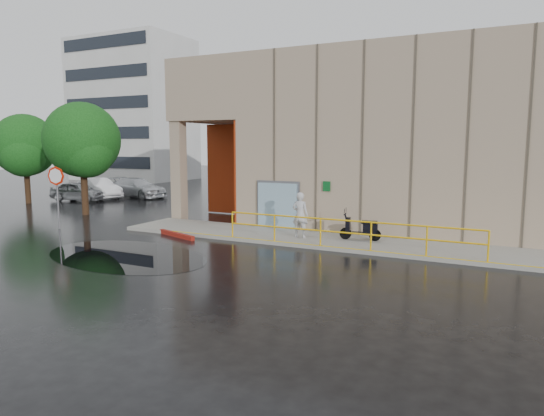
{
  "coord_description": "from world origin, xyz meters",
  "views": [
    {
      "loc": [
        9.56,
        -13.46,
        3.89
      ],
      "look_at": [
        1.37,
        3.0,
        1.45
      ],
      "focal_mm": 32.0,
      "sensor_mm": 36.0,
      "label": 1
    }
  ],
  "objects_px": {
    "car_c": "(137,188)",
    "tree_near": "(83,143)",
    "stop_sign": "(56,184)",
    "person": "(300,215)",
    "car_a": "(78,191)",
    "scooter": "(361,222)",
    "red_curb": "(176,235)",
    "car_b": "(98,188)",
    "tree_far": "(25,148)"
  },
  "relations": [
    {
      "from": "stop_sign",
      "to": "car_c",
      "type": "xyz_separation_m",
      "value": [
        -6.0,
        11.94,
        -1.36
      ]
    },
    {
      "from": "car_c",
      "to": "tree_far",
      "type": "xyz_separation_m",
      "value": [
        -3.84,
        -6.12,
        2.93
      ]
    },
    {
      "from": "stop_sign",
      "to": "car_a",
      "type": "xyz_separation_m",
      "value": [
        -8.0,
        8.31,
        -1.4
      ]
    },
    {
      "from": "scooter",
      "to": "tree_near",
      "type": "relative_size",
      "value": 0.27
    },
    {
      "from": "car_c",
      "to": "tree_far",
      "type": "height_order",
      "value": "tree_far"
    },
    {
      "from": "tree_far",
      "to": "car_a",
      "type": "bearing_deg",
      "value": 53.68
    },
    {
      "from": "red_curb",
      "to": "car_c",
      "type": "xyz_separation_m",
      "value": [
        -12.01,
        11.05,
        0.62
      ]
    },
    {
      "from": "scooter",
      "to": "car_c",
      "type": "distance_m",
      "value": 21.35
    },
    {
      "from": "person",
      "to": "tree_near",
      "type": "relative_size",
      "value": 0.3
    },
    {
      "from": "red_curb",
      "to": "car_b",
      "type": "distance_m",
      "value": 16.74
    },
    {
      "from": "person",
      "to": "red_curb",
      "type": "xyz_separation_m",
      "value": [
        -5.0,
        -1.52,
        -0.98
      ]
    },
    {
      "from": "car_b",
      "to": "tree_far",
      "type": "relative_size",
      "value": 0.75
    },
    {
      "from": "scooter",
      "to": "car_a",
      "type": "relative_size",
      "value": 0.42
    },
    {
      "from": "red_curb",
      "to": "car_b",
      "type": "height_order",
      "value": "car_b"
    },
    {
      "from": "scooter",
      "to": "red_curb",
      "type": "xyz_separation_m",
      "value": [
        -7.35,
        -2.05,
        -0.77
      ]
    },
    {
      "from": "person",
      "to": "car_c",
      "type": "xyz_separation_m",
      "value": [
        -17.02,
        9.52,
        -0.36
      ]
    },
    {
      "from": "red_curb",
      "to": "tree_near",
      "type": "distance_m",
      "value": 9.66
    },
    {
      "from": "car_b",
      "to": "scooter",
      "type": "bearing_deg",
      "value": -91.89
    },
    {
      "from": "car_c",
      "to": "tree_far",
      "type": "relative_size",
      "value": 0.84
    },
    {
      "from": "tree_near",
      "to": "red_curb",
      "type": "bearing_deg",
      "value": -19.25
    },
    {
      "from": "car_c",
      "to": "tree_near",
      "type": "distance_m",
      "value": 9.48
    },
    {
      "from": "car_a",
      "to": "red_curb",
      "type": "bearing_deg",
      "value": -125.15
    },
    {
      "from": "person",
      "to": "tree_near",
      "type": "xyz_separation_m",
      "value": [
        -13.37,
        1.4,
        2.87
      ]
    },
    {
      "from": "person",
      "to": "car_b",
      "type": "height_order",
      "value": "person"
    },
    {
      "from": "tree_far",
      "to": "person",
      "type": "bearing_deg",
      "value": -9.27
    },
    {
      "from": "scooter",
      "to": "car_c",
      "type": "relative_size",
      "value": 0.34
    },
    {
      "from": "tree_far",
      "to": "red_curb",
      "type": "bearing_deg",
      "value": -17.27
    },
    {
      "from": "person",
      "to": "car_a",
      "type": "bearing_deg",
      "value": -17.65
    },
    {
      "from": "car_b",
      "to": "tree_far",
      "type": "distance_m",
      "value": 5.5
    },
    {
      "from": "tree_near",
      "to": "car_b",
      "type": "bearing_deg",
      "value": 131.83
    },
    {
      "from": "person",
      "to": "tree_far",
      "type": "xyz_separation_m",
      "value": [
        -20.85,
        3.4,
        2.58
      ]
    },
    {
      "from": "red_curb",
      "to": "tree_far",
      "type": "relative_size",
      "value": 0.41
    },
    {
      "from": "scooter",
      "to": "tree_far",
      "type": "relative_size",
      "value": 0.28
    },
    {
      "from": "scooter",
      "to": "person",
      "type": "bearing_deg",
      "value": -176.04
    },
    {
      "from": "scooter",
      "to": "stop_sign",
      "type": "relative_size",
      "value": 0.57
    },
    {
      "from": "car_c",
      "to": "tree_near",
      "type": "relative_size",
      "value": 0.79
    },
    {
      "from": "scooter",
      "to": "car_a",
      "type": "xyz_separation_m",
      "value": [
        -21.37,
        5.37,
        -0.19
      ]
    },
    {
      "from": "stop_sign",
      "to": "tree_far",
      "type": "xyz_separation_m",
      "value": [
        -9.84,
        5.82,
        1.57
      ]
    },
    {
      "from": "person",
      "to": "scooter",
      "type": "height_order",
      "value": "person"
    },
    {
      "from": "stop_sign",
      "to": "person",
      "type": "bearing_deg",
      "value": 23.4
    },
    {
      "from": "car_b",
      "to": "person",
      "type": "bearing_deg",
      "value": -95.39
    },
    {
      "from": "car_a",
      "to": "car_c",
      "type": "bearing_deg",
      "value": -36.12
    },
    {
      "from": "car_a",
      "to": "car_b",
      "type": "xyz_separation_m",
      "value": [
        0.04,
        1.77,
        0.05
      ]
    },
    {
      "from": "tree_near",
      "to": "car_c",
      "type": "bearing_deg",
      "value": 114.16
    },
    {
      "from": "car_a",
      "to": "tree_far",
      "type": "xyz_separation_m",
      "value": [
        -1.84,
        -2.5,
        2.97
      ]
    },
    {
      "from": "person",
      "to": "car_a",
      "type": "relative_size",
      "value": 0.47
    },
    {
      "from": "red_curb",
      "to": "tree_far",
      "type": "xyz_separation_m",
      "value": [
        -15.85,
        4.93,
        3.55
      ]
    },
    {
      "from": "car_b",
      "to": "car_c",
      "type": "bearing_deg",
      "value": -29.99
    },
    {
      "from": "car_a",
      "to": "car_c",
      "type": "xyz_separation_m",
      "value": [
        2.0,
        3.62,
        0.04
      ]
    },
    {
      "from": "scooter",
      "to": "car_a",
      "type": "distance_m",
      "value": 22.03
    }
  ]
}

